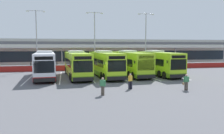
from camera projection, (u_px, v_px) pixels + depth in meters
ground_plane at (112, 82)px, 27.38m from camera, size 200.00×200.00×0.00m
terminal_building at (89, 52)px, 53.31m from camera, size 70.00×13.00×6.00m
red_barrier_wall at (96, 67)px, 41.45m from camera, size 60.00×0.40×1.10m
coach_bus_leftmost at (45, 65)px, 31.27m from camera, size 3.56×12.29×3.78m
coach_bus_left_centre at (77, 65)px, 31.83m from camera, size 3.56×12.29×3.78m
coach_bus_centre at (105, 64)px, 32.58m from camera, size 3.56×12.29×3.78m
coach_bus_right_centre at (130, 64)px, 34.03m from camera, size 3.56×12.29×3.78m
coach_bus_rightmost at (157, 63)px, 34.63m from camera, size 3.56×12.29×3.78m
bay_stripe_far_west at (30, 78)px, 31.05m from camera, size 0.14×13.00×0.01m
bay_stripe_west at (61, 77)px, 31.92m from camera, size 0.14×13.00×0.01m
bay_stripe_mid_west at (90, 76)px, 32.79m from camera, size 0.14×13.00×0.01m
bay_stripe_centre at (117, 76)px, 33.65m from camera, size 0.14×13.00×0.01m
bay_stripe_mid_east at (144, 75)px, 34.52m from camera, size 0.14×13.00×0.01m
bay_stripe_east at (169, 74)px, 35.39m from camera, size 0.14×13.00×0.01m
pedestrian_with_handbag at (186, 82)px, 22.38m from camera, size 0.64×0.46×1.62m
pedestrian_in_dark_coat at (130, 81)px, 22.92m from camera, size 0.51×0.36×1.62m
pedestrian_near_bin at (103, 86)px, 20.01m from camera, size 0.52×0.40×1.62m
lamp_post_west at (36, 36)px, 40.74m from camera, size 3.24×0.28×11.00m
lamp_post_centre at (95, 37)px, 42.94m from camera, size 3.24×0.28×11.00m
lamp_post_east at (146, 37)px, 44.58m from camera, size 3.24×0.28×11.00m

